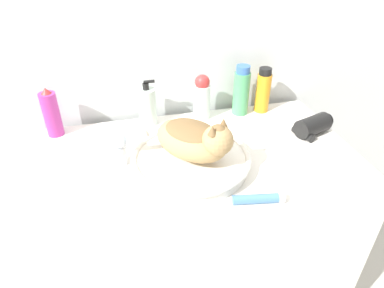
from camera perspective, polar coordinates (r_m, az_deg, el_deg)
The scene contains 12 objects.
wall_back at distance 1.39m, azimuth -2.75°, elevation 20.49°, with size 8.00×0.05×2.40m.
vanity_counter at distance 1.49m, azimuth 0.93°, elevation -14.67°, with size 1.12×0.64×0.81m.
sink_basin at distance 1.15m, azimuth -0.15°, elevation -2.67°, with size 0.40×0.40×0.05m.
cat at distance 1.09m, azimuth 0.46°, elevation 0.96°, with size 0.29×0.30×0.16m.
faucet at distance 1.16m, azimuth -11.70°, elevation -0.26°, with size 0.13×0.07×0.14m.
mouthwash_bottle at distance 1.46m, azimuth 8.21°, elevation 8.73°, with size 0.07×0.07×0.21m.
soap_pump_bottle at distance 1.38m, azimuth -7.45°, elevation 6.26°, with size 0.07×0.07×0.19m.
lotion_bottle_white at distance 1.41m, azimuth 1.68°, elevation 7.85°, with size 0.07×0.07×0.19m.
spray_bottle_trigger at distance 1.40m, azimuth -22.39°, elevation 4.73°, with size 0.06×0.06×0.20m.
shampoo_bottle_tall at distance 1.50m, azimuth 11.76°, elevation 8.69°, with size 0.06×0.06×0.19m.
cream_tube at distance 1.04m, azimuth 11.13°, elevation -8.95°, with size 0.16×0.05×0.03m.
hair_dryer at distance 1.40m, azimuth 19.45°, elevation 2.84°, with size 0.17×0.12×0.08m.
Camera 1 is at (-0.25, -0.64, 1.51)m, focal length 32.00 mm.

